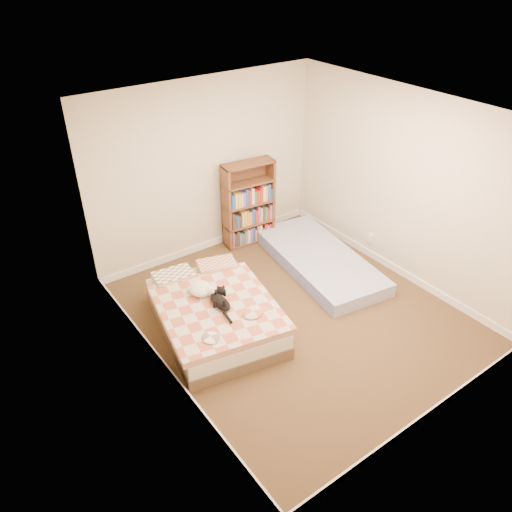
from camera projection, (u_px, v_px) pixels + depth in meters
room at (299, 230)px, 5.57m from camera, size 3.51×4.01×2.51m
bed at (213, 312)px, 5.90m from camera, size 1.53×1.94×0.46m
bookshelf at (248, 212)px, 7.45m from camera, size 0.80×0.34×1.29m
floor_mattress at (319, 260)px, 7.07m from camera, size 1.28×2.27×0.19m
black_cat at (219, 301)px, 5.66m from camera, size 0.33×0.60×0.13m
white_dog at (202, 289)px, 5.83m from camera, size 0.34×0.36×0.14m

